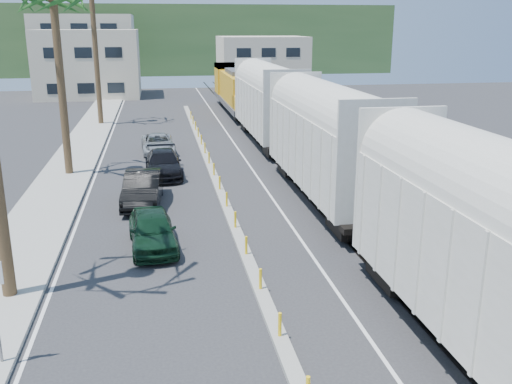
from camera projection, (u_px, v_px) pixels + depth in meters
ground at (297, 383)px, 13.99m from camera, size 140.00×140.00×0.00m
sidewalk at (73, 163)px, 36.21m from camera, size 3.00×90.00×0.15m
rails at (272, 146)px, 41.28m from camera, size 1.56×100.00×0.06m
median at (214, 176)px, 32.84m from camera, size 0.45×60.00×0.85m
lane_markings at (174, 160)px, 37.27m from camera, size 9.42×90.00×0.01m
freight_train at (298, 124)px, 33.25m from camera, size 3.00×60.94×5.85m
buildings at (130, 56)px, 79.47m from camera, size 38.00×27.00×10.00m
hillside at (170, 39)px, 106.87m from camera, size 80.00×20.00×12.00m
car_lead at (152, 230)px, 22.31m from camera, size 2.45×4.64×1.48m
car_second at (143, 188)px, 27.77m from camera, size 2.43×5.15×1.61m
car_third at (163, 164)px, 33.12m from camera, size 2.37×5.15×1.45m
car_rear at (158, 144)px, 39.17m from camera, size 2.63×4.87×1.29m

